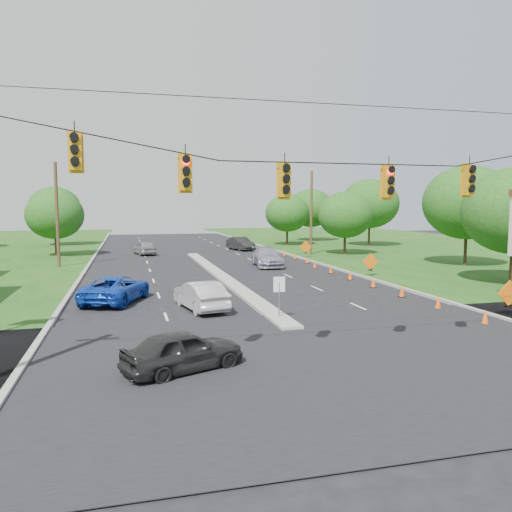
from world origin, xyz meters
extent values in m
plane|color=black|center=(0.00, 0.00, 0.00)|extent=(160.00, 160.00, 0.00)
cube|color=black|center=(0.00, 0.00, 0.00)|extent=(160.00, 14.00, 0.02)
cube|color=gray|center=(-10.10, 30.00, 0.00)|extent=(0.25, 110.00, 0.16)
cube|color=gray|center=(10.10, 30.00, 0.00)|extent=(0.25, 110.00, 0.16)
cube|color=gray|center=(0.00, 21.00, 0.00)|extent=(1.00, 34.00, 0.18)
cylinder|color=gray|center=(0.00, 6.00, 0.90)|extent=(0.06, 0.06, 1.80)
cube|color=white|center=(0.00, 6.00, 1.70)|extent=(0.55, 0.04, 0.70)
cylinder|color=black|center=(0.00, -1.00, 7.00)|extent=(24.00, 0.04, 0.04)
cube|color=orange|center=(-8.00, -1.00, 6.75)|extent=(0.34, 0.24, 1.00)
cube|color=orange|center=(-5.00, -1.00, 6.22)|extent=(0.34, 0.24, 1.00)
cube|color=orange|center=(-2.00, -1.00, 6.05)|extent=(0.34, 0.24, 1.00)
cube|color=orange|center=(1.50, -1.00, 6.05)|extent=(0.34, 0.24, 1.00)
cube|color=orange|center=(4.50, -1.00, 6.14)|extent=(0.34, 0.24, 1.00)
cylinder|color=#422D1C|center=(-12.50, 30.00, 4.50)|extent=(0.28, 0.28, 9.00)
cylinder|color=#422D1C|center=(12.50, 35.00, 4.50)|extent=(0.28, 0.28, 9.00)
cone|color=#F8550D|center=(8.70, 3.00, 0.35)|extent=(0.32, 0.32, 0.70)
cone|color=#F8550D|center=(8.70, 6.50, 0.35)|extent=(0.32, 0.32, 0.70)
cone|color=#F8550D|center=(8.70, 10.00, 0.35)|extent=(0.32, 0.32, 0.70)
cone|color=#F8550D|center=(8.70, 13.50, 0.35)|extent=(0.32, 0.32, 0.70)
cone|color=#F8550D|center=(8.70, 17.00, 0.35)|extent=(0.32, 0.32, 0.70)
cone|color=#F8550D|center=(8.70, 20.50, 0.35)|extent=(0.32, 0.32, 0.70)
cone|color=#F8550D|center=(8.70, 24.00, 0.35)|extent=(0.32, 0.32, 0.70)
cone|color=#F8550D|center=(9.30, 27.50, 0.35)|extent=(0.32, 0.32, 0.70)
cone|color=#F8550D|center=(9.30, 31.00, 0.35)|extent=(0.32, 0.32, 0.70)
cone|color=#F8550D|center=(9.30, 34.50, 0.35)|extent=(0.32, 0.32, 0.70)
cube|color=black|center=(10.80, 4.00, 0.55)|extent=(0.06, 0.58, 0.26)
cube|color=black|center=(10.80, 4.00, 0.55)|extent=(0.06, 0.58, 0.26)
cube|color=orange|center=(10.80, 4.00, 1.15)|extent=(1.27, 0.05, 1.27)
cube|color=black|center=(10.80, 18.00, 0.55)|extent=(0.06, 0.58, 0.26)
cube|color=black|center=(10.80, 18.00, 0.55)|extent=(0.06, 0.58, 0.26)
cube|color=orange|center=(10.80, 18.00, 1.15)|extent=(1.27, 0.05, 1.27)
cube|color=black|center=(10.80, 32.00, 0.55)|extent=(0.06, 0.58, 0.26)
cube|color=black|center=(10.80, 32.00, 0.55)|extent=(0.06, 0.58, 0.26)
cube|color=orange|center=(10.80, 32.00, 1.15)|extent=(1.27, 0.05, 1.27)
cylinder|color=black|center=(-14.00, 40.00, 1.26)|extent=(0.28, 0.28, 2.52)
ellipsoid|color=#194C14|center=(-14.00, 40.00, 4.34)|extent=(5.88, 5.88, 5.04)
cylinder|color=black|center=(-16.00, 55.00, 1.44)|extent=(0.28, 0.28, 2.88)
ellipsoid|color=#194C14|center=(-16.00, 55.00, 4.96)|extent=(6.72, 6.72, 5.76)
cylinder|color=black|center=(18.00, 12.00, 1.44)|extent=(0.28, 0.28, 2.88)
cylinder|color=black|center=(22.00, 22.00, 1.62)|extent=(0.28, 0.28, 3.24)
ellipsoid|color=#194C14|center=(22.00, 22.00, 5.58)|extent=(7.56, 7.56, 6.48)
cylinder|color=black|center=(16.00, 34.00, 1.26)|extent=(0.28, 0.28, 2.52)
ellipsoid|color=#194C14|center=(16.00, 34.00, 4.34)|extent=(5.88, 5.88, 5.04)
cylinder|color=black|center=(24.00, 44.00, 1.62)|extent=(0.28, 0.28, 3.24)
ellipsoid|color=#194C14|center=(24.00, 44.00, 5.58)|extent=(7.56, 7.56, 6.48)
cylinder|color=black|center=(20.00, 55.00, 1.44)|extent=(0.28, 0.28, 2.88)
ellipsoid|color=#194C14|center=(20.00, 55.00, 4.96)|extent=(6.72, 6.72, 5.76)
cylinder|color=black|center=(14.00, 48.00, 1.26)|extent=(0.28, 0.28, 2.52)
ellipsoid|color=#194C14|center=(14.00, 48.00, 4.34)|extent=(5.88, 5.88, 5.04)
imported|color=black|center=(-5.04, 0.01, 0.67)|extent=(4.27, 3.00, 1.35)
imported|color=#BAB3B4|center=(-3.15, 9.41, 0.74)|extent=(2.43, 4.70, 1.47)
imported|color=#123CB0|center=(-7.38, 12.54, 0.74)|extent=(4.20, 5.86, 1.48)
imported|color=gray|center=(5.11, 26.19, 0.80)|extent=(2.80, 5.73, 1.60)
imported|color=gray|center=(-4.95, 39.62, 0.74)|extent=(2.56, 4.59, 1.47)
imported|color=black|center=(6.37, 42.61, 0.79)|extent=(2.82, 5.05, 1.58)
camera|label=1|loc=(-6.65, -15.61, 5.28)|focal=35.00mm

